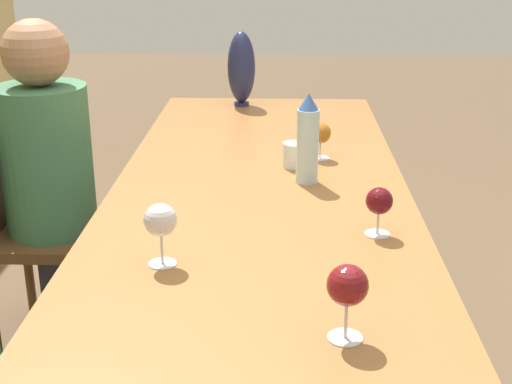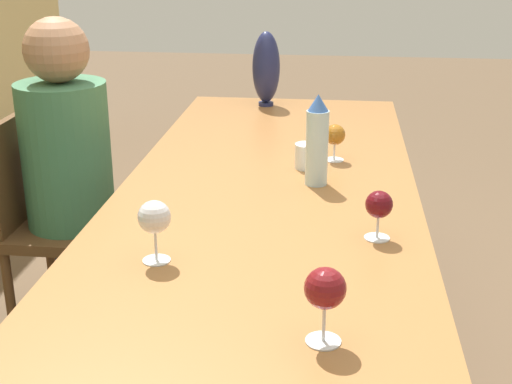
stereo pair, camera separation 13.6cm
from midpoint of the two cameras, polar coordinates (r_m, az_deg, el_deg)
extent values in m
cube|color=#936033|center=(2.03, -1.75, -1.61)|extent=(2.69, 0.90, 0.04)
cylinder|color=#936033|center=(3.33, 5.75, 0.41)|extent=(0.07, 0.07, 0.71)
cylinder|color=#936033|center=(3.36, -6.27, 0.56)|extent=(0.07, 0.07, 0.71)
cylinder|color=#ADCCD6|center=(2.17, 2.35, 3.62)|extent=(0.07, 0.07, 0.23)
cone|color=#33599E|center=(2.14, 2.41, 7.23)|extent=(0.06, 0.06, 0.05)
cylinder|color=silver|center=(2.34, 1.42, 2.96)|extent=(0.08, 0.08, 0.08)
cylinder|color=#1E234C|center=(3.18, -2.39, 7.05)|extent=(0.07, 0.07, 0.01)
ellipsoid|color=#1E234C|center=(3.15, -2.44, 9.92)|extent=(0.12, 0.12, 0.31)
cylinder|color=silver|center=(1.40, 4.32, -11.60)|extent=(0.07, 0.07, 0.00)
cylinder|color=silver|center=(1.38, 4.37, -10.17)|extent=(0.01, 0.01, 0.08)
sphere|color=maroon|center=(1.34, 4.45, -7.49)|extent=(0.08, 0.08, 0.08)
cylinder|color=silver|center=(2.44, 3.54, 2.71)|extent=(0.07, 0.07, 0.00)
cylinder|color=silver|center=(2.43, 3.56, 3.38)|extent=(0.01, 0.01, 0.06)
sphere|color=#995B19|center=(2.41, 3.59, 4.71)|extent=(0.07, 0.07, 0.07)
cylinder|color=silver|center=(1.85, 7.60, -3.38)|extent=(0.07, 0.07, 0.00)
cylinder|color=silver|center=(1.84, 7.65, -2.48)|extent=(0.01, 0.01, 0.06)
sphere|color=#510C14|center=(1.82, 7.73, -0.74)|extent=(0.07, 0.07, 0.07)
cylinder|color=silver|center=(1.70, -9.77, -5.70)|extent=(0.07, 0.07, 0.00)
cylinder|color=silver|center=(1.69, -9.85, -4.49)|extent=(0.01, 0.01, 0.08)
sphere|color=silver|center=(1.66, -10.00, -2.25)|extent=(0.08, 0.08, 0.08)
cube|color=brown|center=(2.75, -17.19, -3.22)|extent=(0.44, 0.44, 0.04)
cylinder|color=brown|center=(2.63, -14.03, -9.46)|extent=(0.04, 0.04, 0.41)
cylinder|color=brown|center=(2.96, -12.08, -5.83)|extent=(0.04, 0.04, 0.41)
cylinder|color=brown|center=(3.07, -19.01, -5.52)|extent=(0.04, 0.04, 0.41)
cube|color=#2D2D38|center=(2.82, -15.67, -7.05)|extent=(0.24, 0.18, 0.45)
cylinder|color=#3D704C|center=(2.66, -17.82, 2.44)|extent=(0.32, 0.32, 0.53)
sphere|color=#9E7051|center=(2.57, -18.74, 10.51)|extent=(0.23, 0.23, 0.23)
camera|label=1|loc=(0.07, -92.12, -0.79)|focal=50.00mm
camera|label=2|loc=(0.07, 87.88, 0.79)|focal=50.00mm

